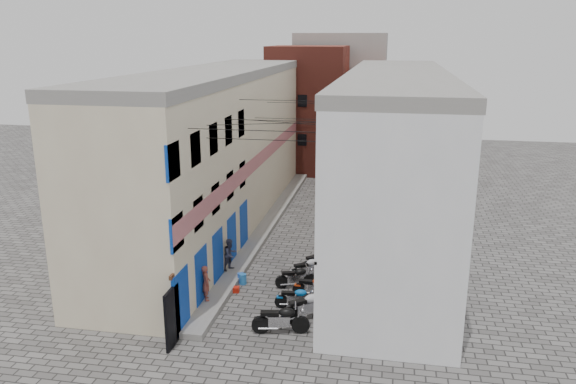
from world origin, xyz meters
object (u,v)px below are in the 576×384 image
Objects in this scene: motorcycle_g at (320,260)px; person_a at (206,283)px; motorcycle_d at (314,286)px; motorcycle_a at (281,318)px; person_b at (230,254)px; red_crate at (235,290)px; motorcycle_f at (308,267)px; water_jug_far at (241,278)px; motorcycle_b at (307,305)px; motorcycle_e at (296,276)px; water_jug_near at (243,279)px; motorcycle_c at (296,297)px.

motorcycle_g is 1.38× the size of person_a.
motorcycle_d is 2.75m from motorcycle_g.
person_a is (-3.46, 1.67, 0.37)m from motorcycle_a.
red_crate is at bearing -130.16° from person_b.
motorcycle_f is 3.09m from water_jug_far.
motorcycle_a is 1.46m from motorcycle_b.
motorcycle_b reaches higher than red_crate.
motorcycle_b is 1.17× the size of motorcycle_e.
person_a reaches higher than motorcycle_e.
motorcycle_b is 4.27m from water_jug_near.
motorcycle_g is at bearing -72.25° from person_a.
person_a is 1.83m from red_crate.
motorcycle_b is 1.44× the size of person_b.
motorcycle_a reaches higher than motorcycle_f.
motorcycle_g is at bearing -46.02° from person_b.
motorcycle_e is 0.95× the size of motorcycle_f.
motorcycle_f reaches higher than motorcycle_d.
motorcycle_e is at bearing -57.29° from motorcycle_f.
person_b is 3.16× the size of water_jug_near.
motorcycle_e is 0.90× the size of motorcycle_g.
motorcycle_e is 2.10m from motorcycle_g.
motorcycle_e is at bearing -130.68° from motorcycle_d.
motorcycle_c is 0.85× the size of motorcycle_g.
motorcycle_f is at bearing -63.90° from motorcycle_g.
motorcycle_d is 4.08× the size of water_jug_far.
motorcycle_b reaches higher than water_jug_near.
motorcycle_d is 4.55m from person_a.
motorcycle_c is (0.22, 2.08, -0.12)m from motorcycle_a.
motorcycle_a is 1.01× the size of motorcycle_b.
red_crate is at bearing -115.34° from motorcycle_c.
red_crate is at bearing -89.05° from motorcycle_g.
motorcycle_f is 5.02m from person_a.
motorcycle_e is (-0.12, 4.02, -0.09)m from motorcycle_a.
motorcycle_e is 1.24× the size of person_a.
red_crate is (-2.66, 3.06, -0.51)m from motorcycle_a.
motorcycle_c is 3.91m from motorcycle_g.
water_jug_near is (-3.30, 0.71, -0.29)m from motorcycle_d.
motorcycle_g is at bearing 139.18° from motorcycle_e.
motorcycle_c is 4.54m from person_b.
motorcycle_c reaches higher than water_jug_far.
motorcycle_e reaches higher than motorcycle_c.
water_jug_near reaches higher than water_jug_far.
motorcycle_d reaches higher than water_jug_far.
motorcycle_a is 5.89m from person_b.
motorcycle_b is at bearing -39.20° from water_jug_near.
motorcycle_e is 3.88× the size of water_jug_near.
person_a is (-3.68, -0.42, 0.49)m from motorcycle_c.
motorcycle_g is at bearing -176.85° from motorcycle_d.
motorcycle_g is (0.42, 0.95, 0.03)m from motorcycle_f.
motorcycle_d is 3.56m from water_jug_far.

